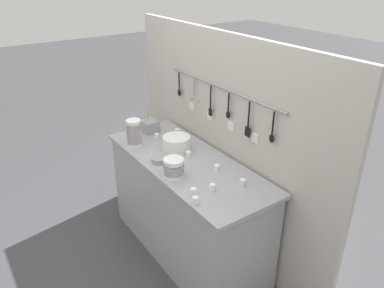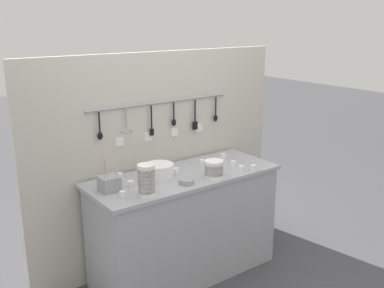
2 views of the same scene
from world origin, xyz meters
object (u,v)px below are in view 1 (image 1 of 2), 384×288
object	(u,v)px
steel_mixing_bowl	(159,160)
cutlery_caddy	(150,126)
cup_front_right	(177,132)
cup_beside_plates	(212,187)
cup_mid_row	(193,192)
cup_back_right	(134,135)
bowl_stack_back_corner	(174,168)
cup_front_left	(157,136)
cup_by_caddy	(196,200)
bowl_stack_nested_right	(134,133)
plate_stack	(177,143)
cup_centre	(189,154)
cup_edge_near	(217,168)
cup_edge_far	(242,182)

from	to	relation	value
steel_mixing_bowl	cutlery_caddy	world-z (taller)	cutlery_caddy
cup_front_right	cup_beside_plates	bearing A→B (deg)	-18.14
cup_front_right	cup_beside_plates	distance (m)	0.94
cup_mid_row	cup_back_right	bearing A→B (deg)	175.48
bowl_stack_back_corner	cup_front_left	size ratio (longest dim) A/B	3.09
cup_front_right	cup_mid_row	bearing A→B (deg)	-26.27
cup_by_caddy	cup_beside_plates	xyz separation A→B (m)	(-0.06, 0.18, 0.00)
cutlery_caddy	cup_mid_row	bearing A→B (deg)	-13.69
bowl_stack_nested_right	cup_back_right	size ratio (longest dim) A/B	4.81
cutlery_caddy	cup_mid_row	xyz separation A→B (m)	(1.04, -0.25, -0.03)
plate_stack	cup_front_right	world-z (taller)	plate_stack
bowl_stack_nested_right	cup_front_right	world-z (taller)	bowl_stack_nested_right
steel_mixing_bowl	bowl_stack_back_corner	bearing A→B (deg)	-4.15
bowl_stack_back_corner	cup_back_right	xyz separation A→B (m)	(-0.75, 0.06, -0.05)
bowl_stack_nested_right	cup_by_caddy	xyz separation A→B (m)	(0.96, -0.06, -0.09)
cup_mid_row	cup_centre	bearing A→B (deg)	149.31
cup_by_caddy	cup_back_right	distance (m)	1.12
cutlery_caddy	cup_front_left	xyz separation A→B (m)	(0.16, -0.03, -0.03)
cup_front_right	cup_edge_near	bearing A→B (deg)	-8.86
plate_stack	cup_by_caddy	bearing A→B (deg)	-23.56
cup_back_right	cup_front_right	bearing A→B (deg)	64.95
bowl_stack_nested_right	cup_mid_row	xyz separation A→B (m)	(0.87, -0.01, -0.09)
bowl_stack_nested_right	cup_front_left	distance (m)	0.23
cup_edge_far	cup_centre	bearing A→B (deg)	-172.64
bowl_stack_nested_right	cup_mid_row	world-z (taller)	bowl_stack_nested_right
bowl_stack_back_corner	cutlery_caddy	bearing A→B (deg)	163.04
plate_stack	cup_mid_row	xyz separation A→B (m)	(0.61, -0.26, -0.03)
steel_mixing_bowl	cup_edge_near	xyz separation A→B (m)	(0.36, 0.28, 0.00)
plate_stack	cutlery_caddy	distance (m)	0.43
bowl_stack_back_corner	cup_back_right	distance (m)	0.76
cup_by_caddy	cup_front_right	size ratio (longest dim) A/B	1.00
plate_stack	cup_mid_row	bearing A→B (deg)	-23.07
bowl_stack_nested_right	plate_stack	xyz separation A→B (m)	(0.26, 0.25, -0.06)
cutlery_caddy	cup_front_left	distance (m)	0.16
bowl_stack_back_corner	cup_centre	world-z (taller)	bowl_stack_back_corner
cup_edge_near	cup_by_caddy	world-z (taller)	same
cup_by_caddy	cup_edge_near	bearing A→B (deg)	124.11
bowl_stack_back_corner	cup_edge_far	xyz separation A→B (m)	(0.37, 0.32, -0.05)
cutlery_caddy	cup_front_right	distance (m)	0.25
cutlery_caddy	cup_front_left	size ratio (longest dim) A/B	5.64
cup_back_right	cup_front_left	world-z (taller)	same
cup_by_caddy	cup_back_right	bearing A→B (deg)	173.55
cup_by_caddy	cup_edge_far	xyz separation A→B (m)	(0.01, 0.38, 0.00)
cup_mid_row	cup_edge_near	size ratio (longest dim) A/B	1.00
cup_mid_row	cup_beside_plates	world-z (taller)	same
cup_back_right	cutlery_caddy	bearing A→B (deg)	94.63
bowl_stack_back_corner	cup_edge_near	world-z (taller)	bowl_stack_back_corner
cup_beside_plates	cup_front_left	world-z (taller)	same
bowl_stack_back_corner	cup_front_right	distance (m)	0.72
cup_centre	cup_front_right	size ratio (longest dim) A/B	1.00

